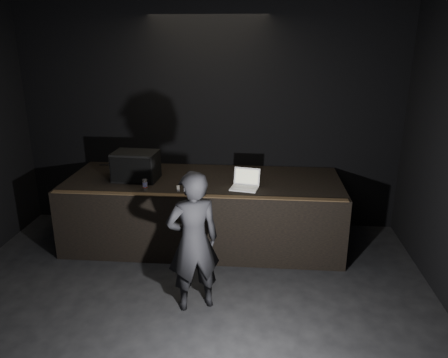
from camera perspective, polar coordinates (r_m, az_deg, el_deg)
room_walls at (r=3.53m, az=-8.76°, el=1.78°), size 6.10×7.10×3.52m
stage_riser at (r=6.57m, az=-2.64°, el=-4.16°), size 4.00×1.50×1.00m
riser_lip at (r=5.73m, az=-3.64°, el=-2.19°), size 3.92×0.10×0.01m
stage_monitor at (r=6.43m, az=-11.45°, el=1.68°), size 0.65×0.49×0.42m
cable at (r=7.23m, az=-12.45°, el=1.82°), size 0.92×0.09×0.02m
laptop at (r=6.03m, az=2.81°, el=-0.51°), size 0.42×0.39×0.25m
beer_can at (r=6.02m, az=-10.29°, el=-0.74°), size 0.06×0.06×0.15m
plastic_cup at (r=6.22m, az=3.76°, el=-0.08°), size 0.08×0.08×0.10m
wii_remote at (r=6.00m, az=-6.00°, el=-1.23°), size 0.07×0.17×0.03m
person at (r=4.91m, az=-4.03°, el=-8.16°), size 0.71×0.61×1.65m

